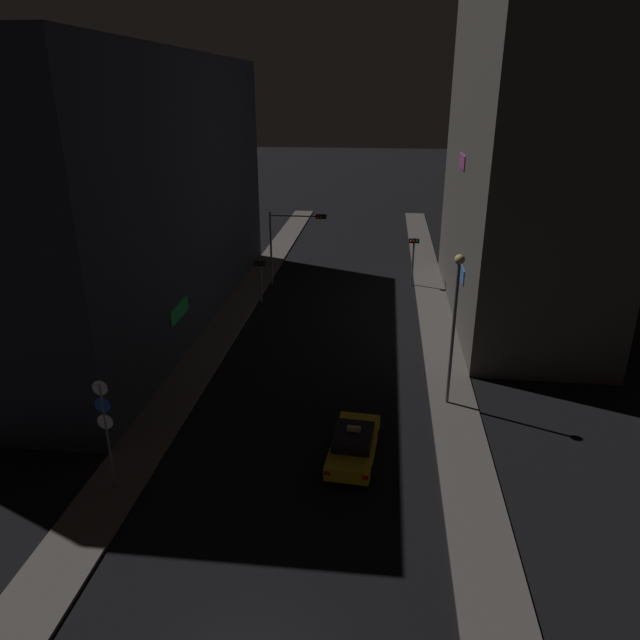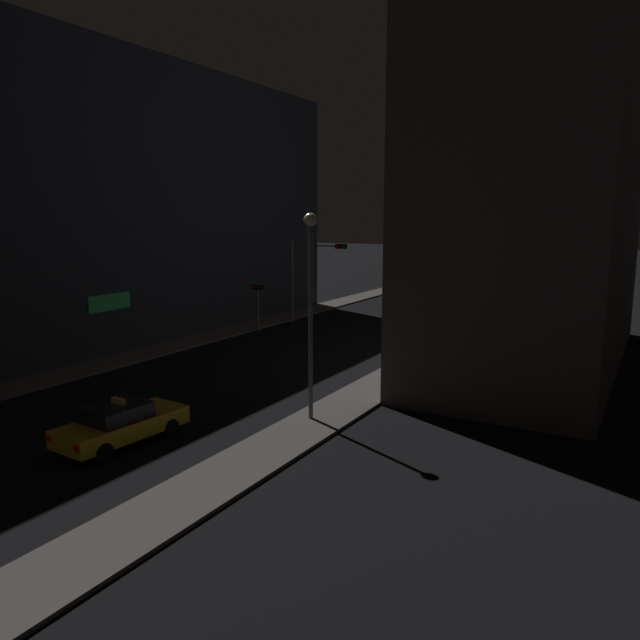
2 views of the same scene
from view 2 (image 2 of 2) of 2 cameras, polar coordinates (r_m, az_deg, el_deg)
name	(u,v)px [view 2 (image 2 of 2)]	position (r m, az deg, el deg)	size (l,w,h in m)	color
sidewalk_left	(253,325)	(42.50, -6.32, -0.48)	(2.31, 65.27, 0.13)	#5B5651
sidewalk_right	(447,346)	(36.22, 11.88, -2.43)	(2.31, 65.27, 0.13)	#5B5651
building_facade_left	(124,204)	(42.45, -18.01, 10.39)	(10.94, 32.11, 16.77)	#282D38
building_facade_right	(548,144)	(33.21, 20.71, 15.31)	(8.10, 21.75, 22.29)	#514C47
taxi	(121,423)	(21.60, -18.30, -9.25)	(2.16, 4.58, 1.62)	yellow
traffic_light_overhead	(311,265)	(42.73, -0.82, 5.19)	(4.46, 0.41, 5.81)	slate
traffic_light_left_kerb	(257,297)	(40.20, -5.94, 2.22)	(0.80, 0.42, 3.21)	slate
traffic_light_right_kerb	(445,292)	(39.63, 11.72, 2.63)	(0.80, 0.41, 3.92)	slate
street_lamp_near_block	(310,286)	(21.80, -0.91, 3.20)	(0.48, 0.48, 7.59)	slate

